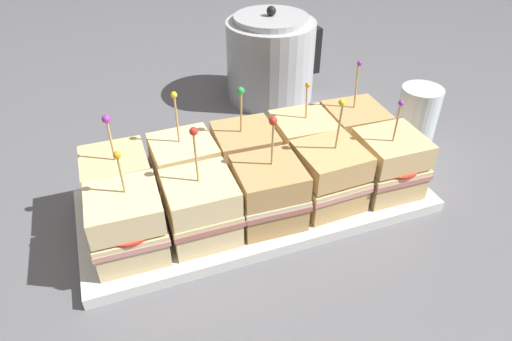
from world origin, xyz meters
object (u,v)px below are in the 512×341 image
at_px(sandwich_back_right, 302,143).
at_px(kettle_steel, 271,59).
at_px(sandwich_front_right, 329,176).
at_px(sandwich_front_center, 269,193).
at_px(sandwich_back_far_right, 353,133).
at_px(sandwich_back_left, 185,167).
at_px(drinking_glass, 417,118).
at_px(sandwich_front_far_right, 389,164).
at_px(sandwich_front_far_left, 128,224).
at_px(sandwich_back_center, 246,155).
at_px(serving_platter, 256,201).
at_px(sandwich_back_far_left, 118,182).
at_px(sandwich_front_left, 201,208).

relative_size(sandwich_back_right, kettle_steel, 0.73).
distance_m(sandwich_front_right, kettle_steel, 0.41).
relative_size(sandwich_front_center, sandwich_back_far_right, 0.96).
distance_m(sandwich_back_left, drinking_glass, 0.45).
xyz_separation_m(sandwich_front_far_right, sandwich_back_left, (-0.30, 0.10, -0.00)).
relative_size(sandwich_front_far_right, sandwich_back_right, 1.06).
bearing_deg(sandwich_front_far_left, sandwich_front_far_right, -0.21).
height_order(sandwich_back_center, sandwich_back_far_right, sandwich_back_far_right).
relative_size(sandwich_back_left, sandwich_back_far_right, 1.00).
height_order(sandwich_front_center, sandwich_back_center, same).
xyz_separation_m(sandwich_back_left, sandwich_back_far_right, (0.30, -0.00, -0.00)).
xyz_separation_m(serving_platter, sandwich_back_far_left, (-0.20, 0.05, 0.06)).
bearing_deg(sandwich_back_left, sandwich_back_center, -0.95).
distance_m(sandwich_front_far_right, kettle_steel, 0.41).
bearing_deg(serving_platter, sandwich_front_far_right, -14.42).
bearing_deg(sandwich_back_center, sandwich_back_right, 0.71).
xyz_separation_m(sandwich_front_center, sandwich_back_left, (-0.10, 0.10, -0.00)).
bearing_deg(sandwich_back_far_left, sandwich_back_center, 0.34).
bearing_deg(sandwich_front_far_right, sandwich_front_center, 179.95).
relative_size(sandwich_back_far_left, drinking_glass, 1.39).
bearing_deg(sandwich_back_far_right, drinking_glass, 5.56).
relative_size(sandwich_front_far_left, sandwich_back_far_left, 0.97).
height_order(serving_platter, sandwich_front_center, sandwich_front_center).
height_order(sandwich_front_right, sandwich_back_left, sandwich_front_right).
distance_m(sandwich_front_far_left, sandwich_back_far_left, 0.10).
distance_m(serving_platter, sandwich_back_center, 0.08).
distance_m(sandwich_front_right, sandwich_back_far_left, 0.32).
bearing_deg(sandwich_back_far_left, sandwich_front_center, -26.46).
relative_size(serving_platter, sandwich_back_right, 3.52).
distance_m(sandwich_back_far_left, sandwich_back_center, 0.20).
relative_size(sandwich_front_center, sandwich_back_right, 1.09).
bearing_deg(sandwich_back_center, drinking_glass, 2.46).
height_order(sandwich_front_right, sandwich_back_center, sandwich_front_right).
relative_size(sandwich_front_far_left, sandwich_front_far_right, 0.97).
relative_size(serving_platter, drinking_glass, 4.59).
height_order(sandwich_front_left, sandwich_back_right, sandwich_front_left).
bearing_deg(sandwich_back_left, serving_platter, -27.63).
distance_m(sandwich_front_left, sandwich_front_far_right, 0.31).
xyz_separation_m(sandwich_back_far_right, kettle_steel, (-0.04, 0.30, 0.03)).
height_order(sandwich_back_left, sandwich_back_right, sandwich_back_left).
relative_size(sandwich_back_center, drinking_glass, 1.43).
xyz_separation_m(serving_platter, sandwich_back_right, (0.10, 0.05, 0.06)).
bearing_deg(sandwich_front_center, sandwich_front_far_right, -0.05).
bearing_deg(sandwich_back_center, sandwich_front_right, -45.09).
distance_m(sandwich_back_center, drinking_glass, 0.35).
relative_size(sandwich_back_far_left, kettle_steel, 0.77).
height_order(sandwich_back_far_right, drinking_glass, sandwich_back_far_right).
height_order(serving_platter, drinking_glass, drinking_glass).
bearing_deg(sandwich_front_center, sandwich_front_right, 1.69).
bearing_deg(sandwich_back_right, sandwich_front_right, -91.58).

